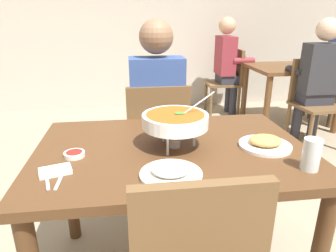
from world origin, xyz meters
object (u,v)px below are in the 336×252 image
chair_diner_main (157,137)px  patron_bg_left (228,61)px  dining_table_main (172,168)px  drink_glass (311,156)px  diner_main (157,104)px  dining_table_far (291,77)px  curry_bowl (175,121)px  rice_plate (171,172)px  sauce_dish (74,154)px  chair_bg_left (229,78)px  appetizer_plate (265,143)px  patron_bg_middle (317,75)px  chair_bg_middle (313,97)px

chair_diner_main → patron_bg_left: size_ratio=0.69×
dining_table_main → drink_glass: size_ratio=9.65×
dining_table_main → diner_main: size_ratio=0.96×
chair_diner_main → drink_glass: chair_diner_main is taller
dining_table_far → patron_bg_left: bearing=138.9°
curry_bowl → patron_bg_left: size_ratio=0.25×
drink_glass → chair_diner_main: bearing=116.9°
rice_plate → drink_glass: size_ratio=1.85×
sauce_dish → dining_table_main: bearing=5.4°
chair_bg_left → drink_glass: bearing=-103.1°
appetizer_plate → patron_bg_middle: (1.32, 1.65, -0.02)m
dining_table_far → chair_bg_left: bearing=135.2°
chair_bg_left → patron_bg_left: patron_bg_left is taller
curry_bowl → rice_plate: (-0.06, -0.26, -0.11)m
drink_glass → patron_bg_middle: (1.24, 1.88, -0.06)m
dining_table_main → curry_bowl: 0.24m
patron_bg_left → patron_bg_middle: (0.59, -1.11, 0.00)m
chair_diner_main → chair_bg_middle: same height
patron_bg_middle → rice_plate: bearing=-134.0°
drink_glass → sauce_dish: bearing=165.5°
appetizer_plate → dining_table_far: bearing=58.4°
sauce_dish → appetizer_plate: bearing=-1.0°
patron_bg_middle → curry_bowl: bearing=-137.4°
chair_diner_main → chair_bg_left: (1.21, 2.02, 0.00)m
dining_table_main → appetizer_plate: size_ratio=5.23×
appetizer_plate → rice_plate: bearing=-155.9°
dining_table_main → chair_bg_middle: 2.38m
chair_bg_middle → dining_table_far: bearing=85.9°
chair_diner_main → dining_table_far: 2.30m
dining_table_main → patron_bg_left: patron_bg_left is taller
dining_table_far → chair_bg_middle: size_ratio=1.11×
dining_table_main → chair_bg_left: chair_bg_left is taller
curry_bowl → patron_bg_middle: patron_bg_middle is taller
chair_bg_left → patron_bg_middle: patron_bg_middle is taller
sauce_dish → patron_bg_left: size_ratio=0.07×
appetizer_plate → curry_bowl: bearing=172.8°
chair_diner_main → patron_bg_middle: 1.97m
chair_bg_middle → patron_bg_left: 1.27m
chair_bg_middle → patron_bg_middle: bearing=-87.7°
sauce_dish → dining_table_far: bearing=44.7°
chair_bg_left → patron_bg_left: (-0.05, -0.03, 0.24)m
curry_bowl → chair_bg_left: 3.01m
diner_main → curry_bowl: size_ratio=3.94×
rice_plate → dining_table_far: size_ratio=0.24×
appetizer_plate → drink_glass: size_ratio=1.85×
rice_plate → patron_bg_left: size_ratio=0.18×
dining_table_far → dining_table_main: bearing=-129.7°
patron_bg_left → drink_glass: bearing=-102.3°
appetizer_plate → patron_bg_left: 2.86m
diner_main → dining_table_far: (1.79, 1.41, -0.13)m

